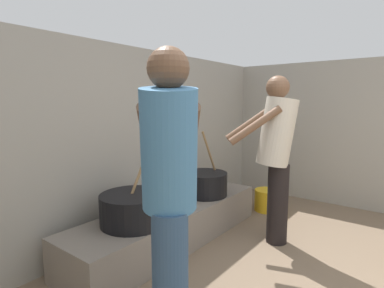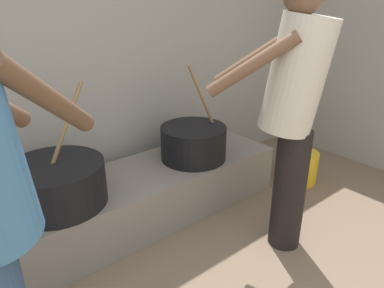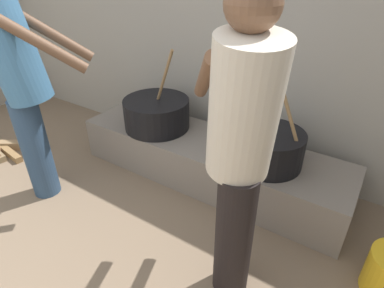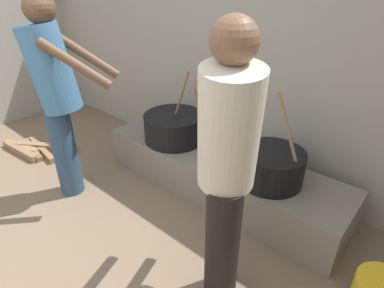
% 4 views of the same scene
% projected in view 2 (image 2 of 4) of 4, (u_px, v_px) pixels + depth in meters
% --- Properties ---
extents(block_enclosure_rear, '(5.63, 0.20, 1.92)m').
position_uv_depth(block_enclosure_rear, '(31.00, 86.00, 2.33)').
color(block_enclosure_rear, '#9E998E').
rests_on(block_enclosure_rear, ground_plane).
extents(hearth_ledge, '(2.26, 0.60, 0.37)m').
position_uv_depth(hearth_ledge, '(134.00, 199.00, 2.50)').
color(hearth_ledge, slate).
rests_on(hearth_ledge, ground_plane).
extents(cooking_pot_main, '(0.56, 0.56, 0.71)m').
position_uv_depth(cooking_pot_main, '(57.00, 184.00, 2.06)').
color(cooking_pot_main, black).
rests_on(cooking_pot_main, hearth_ledge).
extents(cooking_pot_secondary, '(0.49, 0.49, 0.70)m').
position_uv_depth(cooking_pot_secondary, '(193.00, 142.00, 2.65)').
color(cooking_pot_secondary, black).
rests_on(cooking_pot_secondary, hearth_ledge).
extents(cook_in_cream_shirt, '(0.66, 0.73, 1.62)m').
position_uv_depth(cook_in_cream_shirt, '(293.00, 106.00, 2.00)').
color(cook_in_cream_shirt, black).
rests_on(cook_in_cream_shirt, ground_plane).
extents(bucket_yellow_plastic, '(0.32, 0.32, 0.27)m').
position_uv_depth(bucket_yellow_plastic, '(299.00, 166.00, 3.08)').
color(bucket_yellow_plastic, gold).
rests_on(bucket_yellow_plastic, ground_plane).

